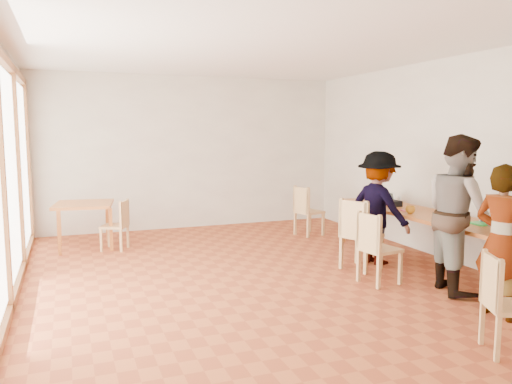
# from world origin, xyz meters

# --- Properties ---
(ground) EXTENTS (8.00, 8.00, 0.00)m
(ground) POSITION_xyz_m (0.00, 0.00, 0.00)
(ground) COLOR #A14C27
(ground) RESTS_ON ground
(wall_back) EXTENTS (6.00, 0.10, 3.00)m
(wall_back) POSITION_xyz_m (0.00, 4.00, 1.50)
(wall_back) COLOR beige
(wall_back) RESTS_ON ground
(wall_right) EXTENTS (0.10, 8.00, 3.00)m
(wall_right) POSITION_xyz_m (3.00, 0.00, 1.50)
(wall_right) COLOR beige
(wall_right) RESTS_ON ground
(ceiling) EXTENTS (6.00, 8.00, 0.04)m
(ceiling) POSITION_xyz_m (0.00, 0.00, 3.02)
(ceiling) COLOR white
(ceiling) RESTS_ON wall_back
(communal_table) EXTENTS (0.80, 4.00, 0.75)m
(communal_table) POSITION_xyz_m (2.50, -0.22, 0.70)
(communal_table) COLOR #C5652B
(communal_table) RESTS_ON ground
(side_table) EXTENTS (0.90, 0.90, 0.75)m
(side_table) POSITION_xyz_m (-2.08, 2.87, 0.67)
(side_table) COLOR #C5652B
(side_table) RESTS_ON ground
(chair_near) EXTENTS (0.54, 0.54, 0.47)m
(chair_near) POSITION_xyz_m (1.16, -2.59, 0.54)
(chair_near) COLOR tan
(chair_near) RESTS_ON ground
(chair_mid) EXTENTS (0.49, 0.49, 0.49)m
(chair_mid) POSITION_xyz_m (1.27, -0.52, 0.56)
(chair_mid) COLOR tan
(chair_mid) RESTS_ON ground
(chair_far) EXTENTS (0.61, 0.61, 0.53)m
(chair_far) POSITION_xyz_m (1.42, 0.11, 0.61)
(chair_far) COLOR tan
(chair_far) RESTS_ON ground
(chair_empty) EXTENTS (0.52, 0.52, 0.49)m
(chair_empty) POSITION_xyz_m (1.76, 2.42, 0.56)
(chair_empty) COLOR tan
(chair_empty) RESTS_ON ground
(chair_spare) EXTENTS (0.51, 0.51, 0.43)m
(chair_spare) POSITION_xyz_m (-1.55, 2.51, 0.50)
(chair_spare) COLOR tan
(chair_spare) RESTS_ON ground
(person_near) EXTENTS (0.50, 0.65, 1.60)m
(person_near) POSITION_xyz_m (1.86, -1.92, 0.80)
(person_near) COLOR gray
(person_near) RESTS_ON ground
(person_mid) EXTENTS (0.95, 1.09, 1.89)m
(person_mid) POSITION_xyz_m (2.08, -1.07, 0.95)
(person_mid) COLOR gray
(person_mid) RESTS_ON ground
(person_far) EXTENTS (0.86, 1.18, 1.64)m
(person_far) POSITION_xyz_m (1.91, 0.34, 0.82)
(person_far) COLOR gray
(person_far) RESTS_ON ground
(laptop_mid) EXTENTS (0.20, 0.23, 0.19)m
(laptop_mid) POSITION_xyz_m (2.60, -0.92, 0.80)
(laptop_mid) COLOR green
(laptop_mid) RESTS_ON communal_table
(laptop_far) EXTENTS (0.23, 0.25, 0.19)m
(laptop_far) POSITION_xyz_m (2.65, 1.11, 0.80)
(laptop_far) COLOR green
(laptop_far) RESTS_ON communal_table
(yellow_mug) EXTENTS (0.17, 0.17, 0.11)m
(yellow_mug) POSITION_xyz_m (2.28, 0.09, 0.80)
(yellow_mug) COLOR orange
(yellow_mug) RESTS_ON communal_table
(clear_glass) EXTENTS (0.07, 0.07, 0.09)m
(clear_glass) POSITION_xyz_m (2.84, 1.10, 0.80)
(clear_glass) COLOR silver
(clear_glass) RESTS_ON communal_table
(condiment_cup) EXTENTS (0.08, 0.08, 0.06)m
(condiment_cup) POSITION_xyz_m (2.23, -0.89, 0.78)
(condiment_cup) COLOR white
(condiment_cup) RESTS_ON communal_table
(pink_phone) EXTENTS (0.05, 0.10, 0.01)m
(pink_phone) POSITION_xyz_m (2.33, 0.32, 0.76)
(pink_phone) COLOR #DB487E
(pink_phone) RESTS_ON communal_table
(black_pouch) EXTENTS (0.16, 0.26, 0.09)m
(black_pouch) POSITION_xyz_m (2.49, 0.78, 0.80)
(black_pouch) COLOR black
(black_pouch) RESTS_ON communal_table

